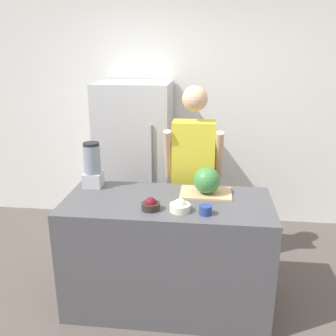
% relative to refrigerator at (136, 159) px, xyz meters
% --- Properties ---
extents(ground_plane, '(14.00, 14.00, 0.00)m').
position_rel_refrigerator_xyz_m(ground_plane, '(0.51, -1.68, -0.85)').
color(ground_plane, '#564C47').
extents(wall_back, '(8.00, 0.06, 2.60)m').
position_rel_refrigerator_xyz_m(wall_back, '(0.51, 0.39, 0.45)').
color(wall_back, white).
rests_on(wall_back, ground_plane).
extents(counter_island, '(1.61, 0.74, 0.92)m').
position_rel_refrigerator_xyz_m(counter_island, '(0.51, -1.31, -0.38)').
color(counter_island, '#4C4C51').
rests_on(counter_island, ground_plane).
extents(refrigerator, '(0.79, 0.71, 1.69)m').
position_rel_refrigerator_xyz_m(refrigerator, '(0.00, 0.00, 0.00)').
color(refrigerator, '#B7B7BC').
rests_on(refrigerator, ground_plane).
extents(person, '(0.52, 0.27, 1.73)m').
position_rel_refrigerator_xyz_m(person, '(0.68, -0.68, 0.05)').
color(person, '#333338').
rests_on(person, ground_plane).
extents(cutting_board, '(0.41, 0.28, 0.01)m').
position_rel_refrigerator_xyz_m(cutting_board, '(0.80, -1.14, 0.09)').
color(cutting_board, tan).
rests_on(cutting_board, counter_island).
extents(watermelon, '(0.21, 0.21, 0.21)m').
position_rel_refrigerator_xyz_m(watermelon, '(0.80, -1.15, 0.20)').
color(watermelon, '#3D7F3D').
rests_on(watermelon, cutting_board).
extents(bowl_cherries, '(0.13, 0.13, 0.09)m').
position_rel_refrigerator_xyz_m(bowl_cherries, '(0.41, -1.49, 0.11)').
color(bowl_cherries, '#2D231E').
rests_on(bowl_cherries, counter_island).
extents(bowl_cream, '(0.15, 0.15, 0.10)m').
position_rel_refrigerator_xyz_m(bowl_cream, '(0.62, -1.49, 0.11)').
color(bowl_cream, beige).
rests_on(bowl_cream, counter_island).
extents(bowl_small_blue, '(0.09, 0.09, 0.07)m').
position_rel_refrigerator_xyz_m(bowl_small_blue, '(0.80, -1.52, 0.11)').
color(bowl_small_blue, navy).
rests_on(bowl_small_blue, counter_island).
extents(blender, '(0.15, 0.15, 0.38)m').
position_rel_refrigerator_xyz_m(blender, '(-0.15, -1.08, 0.26)').
color(blender, '#B7B7BC').
rests_on(blender, counter_island).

